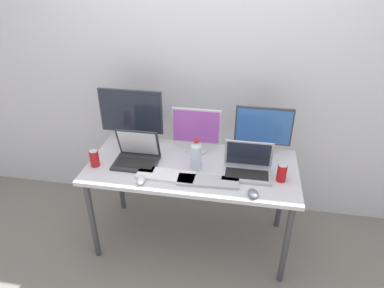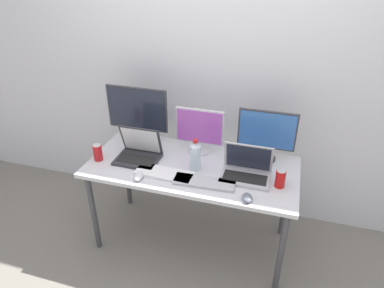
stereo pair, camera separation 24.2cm
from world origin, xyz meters
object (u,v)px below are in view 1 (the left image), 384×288
(monitor_left, at_px, (131,115))
(mouse_by_laptop, at_px, (253,193))
(laptop_secondary, at_px, (247,166))
(soda_can_near_keyboard, at_px, (95,158))
(keyboard_aux, at_px, (208,181))
(soda_can_by_laptop, at_px, (282,173))
(keyboard_main, at_px, (166,175))
(monitor_right, at_px, (263,130))
(water_bottle, at_px, (196,156))
(work_desk, at_px, (192,173))
(mouse_by_keyboard, at_px, (141,180))
(laptop_silver, at_px, (137,155))
(monitor_center, at_px, (196,130))

(monitor_left, bearing_deg, mouse_by_laptop, -28.39)
(laptop_secondary, height_order, soda_can_near_keyboard, laptop_secondary)
(keyboard_aux, relative_size, soda_can_by_laptop, 3.31)
(monitor_left, bearing_deg, keyboard_aux, -32.98)
(monitor_left, distance_m, keyboard_main, 0.61)
(monitor_right, relative_size, keyboard_aux, 1.01)
(soda_can_near_keyboard, bearing_deg, water_bottle, 6.54)
(monitor_right, distance_m, laptop_secondary, 0.33)
(soda_can_by_laptop, bearing_deg, mouse_by_laptop, -132.21)
(laptop_secondary, distance_m, keyboard_aux, 0.31)
(work_desk, height_order, water_bottle, water_bottle)
(keyboard_main, bearing_deg, water_bottle, 36.57)
(mouse_by_keyboard, bearing_deg, laptop_secondary, 12.01)
(work_desk, height_order, keyboard_main, keyboard_main)
(soda_can_by_laptop, bearing_deg, work_desk, 172.73)
(monitor_left, relative_size, laptop_secondary, 1.49)
(keyboard_aux, height_order, soda_can_by_laptop, soda_can_by_laptop)
(keyboard_main, bearing_deg, monitor_right, 34.57)
(keyboard_aux, relative_size, soda_can_near_keyboard, 3.31)
(work_desk, relative_size, soda_can_near_keyboard, 12.17)
(work_desk, bearing_deg, mouse_by_laptop, -32.41)
(monitor_left, xyz_separation_m, water_bottle, (0.56, -0.28, -0.14))
(mouse_by_laptop, bearing_deg, keyboard_aux, 149.27)
(monitor_left, relative_size, soda_can_near_keyboard, 3.99)
(keyboard_main, bearing_deg, monitor_left, 134.17)
(keyboard_aux, bearing_deg, soda_can_near_keyboard, 172.47)
(laptop_silver, relative_size, laptop_secondary, 0.94)
(keyboard_aux, distance_m, mouse_by_laptop, 0.32)
(laptop_secondary, relative_size, mouse_by_keyboard, 3.14)
(monitor_left, relative_size, mouse_by_keyboard, 4.67)
(soda_can_by_laptop, bearing_deg, water_bottle, 176.15)
(work_desk, bearing_deg, keyboard_main, -132.02)
(keyboard_main, bearing_deg, soda_can_near_keyboard, 177.29)
(monitor_right, xyz_separation_m, keyboard_aux, (-0.35, -0.43, -0.21))
(keyboard_aux, bearing_deg, monitor_right, 48.17)
(monitor_center, bearing_deg, keyboard_aux, -70.07)
(mouse_by_laptop, xyz_separation_m, water_bottle, (-0.41, 0.24, 0.09))
(monitor_left, distance_m, mouse_by_keyboard, 0.60)
(monitor_left, xyz_separation_m, soda_can_near_keyboard, (-0.17, -0.37, -0.19))
(keyboard_aux, bearing_deg, laptop_silver, 159.99)
(keyboard_main, distance_m, water_bottle, 0.25)
(work_desk, relative_size, laptop_silver, 4.81)
(keyboard_aux, height_order, water_bottle, water_bottle)
(water_bottle, xyz_separation_m, soda_can_near_keyboard, (-0.73, -0.08, -0.05))
(monitor_left, xyz_separation_m, laptop_silver, (0.12, -0.26, -0.20))
(keyboard_main, bearing_deg, monitor_center, 71.43)
(work_desk, distance_m, soda_can_by_laptop, 0.65)
(laptop_secondary, bearing_deg, keyboard_aux, -147.20)
(soda_can_near_keyboard, distance_m, soda_can_by_laptop, 1.33)
(laptop_secondary, xyz_separation_m, water_bottle, (-0.36, -0.01, 0.06))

